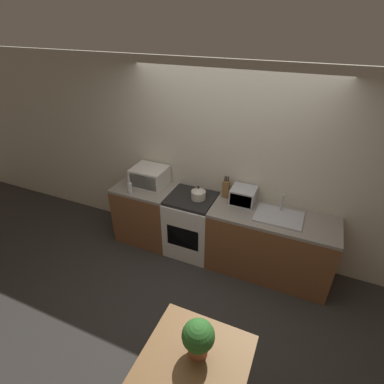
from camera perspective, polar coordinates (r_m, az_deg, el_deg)
name	(u,v)px	position (r m, az deg, el deg)	size (l,w,h in m)	color
ground_plane	(192,297)	(3.94, -0.03, -19.41)	(16.00, 16.00, 0.00)	#33302D
wall_back	(227,165)	(4.01, 6.64, 5.13)	(10.00, 0.06, 2.60)	beige
counter_left_run	(147,212)	(4.57, -8.60, -3.86)	(0.83, 0.62, 0.90)	brown
counter_right_run	(269,244)	(4.07, 14.48, -9.64)	(1.56, 0.62, 0.90)	brown
stove_range	(192,224)	(4.28, -0.09, -6.18)	(0.64, 0.62, 0.90)	silver
kettle	(198,193)	(3.96, 1.23, -0.25)	(0.19, 0.19, 0.19)	beige
microwave	(150,176)	(4.31, -8.06, 2.97)	(0.48, 0.39, 0.26)	silver
bottle	(130,187)	(4.19, -11.77, 0.89)	(0.06, 0.06, 0.21)	silver
knife_block	(226,189)	(4.00, 6.50, 0.63)	(0.09, 0.07, 0.31)	brown
toaster_oven	(243,196)	(3.92, 9.73, -0.71)	(0.31, 0.28, 0.21)	#ADAFB5
sink_basin	(279,216)	(3.79, 16.22, -4.41)	(0.57, 0.40, 0.24)	#ADAFB5
dining_table	(195,367)	(2.69, 0.55, -30.38)	(0.81, 0.76, 0.78)	brown
potted_plant	(198,337)	(2.46, 1.19, -25.96)	(0.25, 0.25, 0.33)	#9E5B3D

